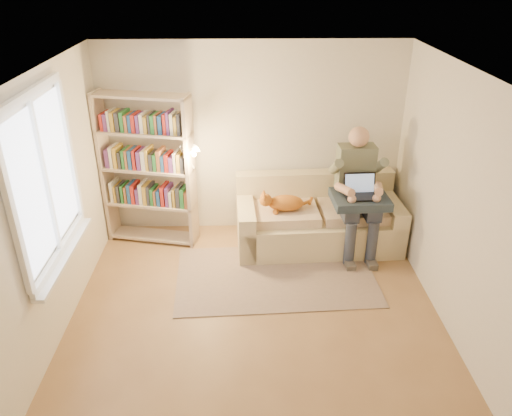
{
  "coord_description": "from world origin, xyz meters",
  "views": [
    {
      "loc": [
        -0.1,
        -4.11,
        3.51
      ],
      "look_at": [
        0.02,
        1.0,
        0.92
      ],
      "focal_mm": 35.0,
      "sensor_mm": 36.0,
      "label": 1
    }
  ],
  "objects_px": {
    "sofa": "(317,221)",
    "laptop": "(367,190)",
    "person": "(357,186)",
    "cat": "(281,203)",
    "bookshelf": "(147,163)"
  },
  "relations": [
    {
      "from": "sofa",
      "to": "bookshelf",
      "type": "relative_size",
      "value": 1.07
    },
    {
      "from": "person",
      "to": "sofa",
      "type": "bearing_deg",
      "value": 160.35
    },
    {
      "from": "sofa",
      "to": "bookshelf",
      "type": "distance_m",
      "value": 2.36
    },
    {
      "from": "person",
      "to": "bookshelf",
      "type": "distance_m",
      "value": 2.7
    },
    {
      "from": "laptop",
      "to": "sofa",
      "type": "bearing_deg",
      "value": 148.28
    },
    {
      "from": "laptop",
      "to": "bookshelf",
      "type": "height_order",
      "value": "bookshelf"
    },
    {
      "from": "cat",
      "to": "laptop",
      "type": "distance_m",
      "value": 1.08
    },
    {
      "from": "sofa",
      "to": "laptop",
      "type": "xyz_separation_m",
      "value": [
        0.54,
        -0.3,
        0.59
      ]
    },
    {
      "from": "sofa",
      "to": "laptop",
      "type": "relative_size",
      "value": 5.28
    },
    {
      "from": "person",
      "to": "laptop",
      "type": "distance_m",
      "value": 0.18
    },
    {
      "from": "cat",
      "to": "sofa",
      "type": "bearing_deg",
      "value": 14.79
    },
    {
      "from": "sofa",
      "to": "laptop",
      "type": "distance_m",
      "value": 0.85
    },
    {
      "from": "person",
      "to": "laptop",
      "type": "height_order",
      "value": "person"
    },
    {
      "from": "laptop",
      "to": "bookshelf",
      "type": "relative_size",
      "value": 0.2
    },
    {
      "from": "person",
      "to": "cat",
      "type": "distance_m",
      "value": 0.99
    }
  ]
}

